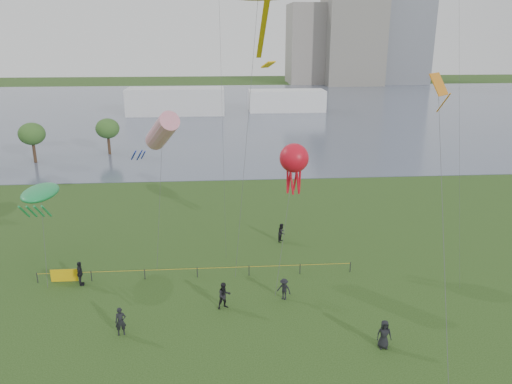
{
  "coord_description": "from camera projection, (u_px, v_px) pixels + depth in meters",
  "views": [
    {
      "loc": [
        -2.37,
        -21.25,
        18.04
      ],
      "look_at": [
        0.0,
        10.0,
        8.0
      ],
      "focal_mm": 35.0,
      "sensor_mm": 36.0,
      "label": 1
    }
  ],
  "objects": [
    {
      "name": "kite_windsock",
      "position": [
        162.0,
        131.0,
        38.97
      ],
      "size": [
        4.14,
        5.04,
        12.51
      ],
      "rotation": [
        0.0,
        0.0,
        -0.42
      ],
      "color": "#3F3F42"
    },
    {
      "name": "building_mid",
      "position": [
        353.0,
        30.0,
        177.2
      ],
      "size": [
        20.0,
        20.0,
        38.0
      ],
      "primitive_type": "cube",
      "color": "slate",
      "rests_on": "ground_plane"
    },
    {
      "name": "spectator_c",
      "position": [
        80.0,
        274.0,
        37.08
      ],
      "size": [
        0.61,
        1.16,
        1.89
      ],
      "primitive_type": "imported",
      "rotation": [
        0.0,
        0.0,
        1.71
      ],
      "color": "black",
      "rests_on": "ground_plane"
    },
    {
      "name": "pavilion_right",
      "position": [
        287.0,
        101.0,
        119.16
      ],
      "size": [
        18.0,
        7.0,
        5.0
      ],
      "primitive_type": "cube",
      "color": "white",
      "rests_on": "ground_plane"
    },
    {
      "name": "spectator_d",
      "position": [
        384.0,
        334.0,
        29.68
      ],
      "size": [
        0.91,
        0.62,
        1.81
      ],
      "primitive_type": "imported",
      "rotation": [
        0.0,
        0.0,
        -0.05
      ],
      "color": "black",
      "rests_on": "ground_plane"
    },
    {
      "name": "spectator_g",
      "position": [
        282.0,
        233.0,
        44.9
      ],
      "size": [
        0.96,
        1.04,
        1.71
      ],
      "primitive_type": "imported",
      "rotation": [
        0.0,
        0.0,
        1.09
      ],
      "color": "black",
      "rests_on": "ground_plane"
    },
    {
      "name": "pavilion_left",
      "position": [
        176.0,
        101.0,
        114.29
      ],
      "size": [
        22.0,
        8.0,
        6.0
      ],
      "primitive_type": "cube",
      "color": "silver",
      "rests_on": "ground_plane"
    },
    {
      "name": "kite_delta",
      "position": [
        440.0,
        99.0,
        29.68
      ],
      "size": [
        4.82,
        15.24,
        15.72
      ],
      "rotation": [
        0.0,
        0.0,
        0.31
      ],
      "color": "#3F3F42"
    },
    {
      "name": "spectator_a",
      "position": [
        224.0,
        296.0,
        33.95
      ],
      "size": [
        1.12,
        1.0,
        1.91
      ],
      "primitive_type": "imported",
      "rotation": [
        0.0,
        0.0,
        0.36
      ],
      "color": "black",
      "rests_on": "ground_plane"
    },
    {
      "name": "spectator_f",
      "position": [
        121.0,
        322.0,
        30.95
      ],
      "size": [
        0.76,
        0.58,
        1.85
      ],
      "primitive_type": "imported",
      "rotation": [
        0.0,
        0.0,
        0.22
      ],
      "color": "black",
      "rests_on": "ground_plane"
    },
    {
      "name": "fence",
      "position": [
        116.0,
        274.0,
        37.92
      ],
      "size": [
        24.07,
        0.07,
        1.05
      ],
      "color": "black",
      "rests_on": "ground_plane"
    },
    {
      "name": "lake",
      "position": [
        228.0,
        110.0,
        120.81
      ],
      "size": [
        400.0,
        120.0,
        0.08
      ],
      "primitive_type": "cube",
      "color": "#525B70",
      "rests_on": "ground_plane"
    },
    {
      "name": "kite_creature",
      "position": [
        40.0,
        193.0,
        39.18
      ],
      "size": [
        2.61,
        6.85,
        6.5
      ],
      "rotation": [
        0.0,
        0.0,
        0.29
      ],
      "color": "#3F3F42"
    },
    {
      "name": "building_low",
      "position": [
        310.0,
        44.0,
        183.41
      ],
      "size": [
        16.0,
        18.0,
        28.0
      ],
      "primitive_type": "cube",
      "color": "gray",
      "rests_on": "ground_plane"
    },
    {
      "name": "kite_octopus",
      "position": [
        294.0,
        159.0,
        39.78
      ],
      "size": [
        3.37,
        7.9,
        9.68
      ],
      "rotation": [
        0.0,
        0.0,
        0.14
      ],
      "color": "#3F3F42"
    },
    {
      "name": "spectator_b",
      "position": [
        284.0,
        289.0,
        35.13
      ],
      "size": [
        1.19,
        1.05,
        1.6
      ],
      "primitive_type": "imported",
      "rotation": [
        0.0,
        0.0,
        -0.55
      ],
      "color": "black",
      "rests_on": "ground_plane"
    }
  ]
}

